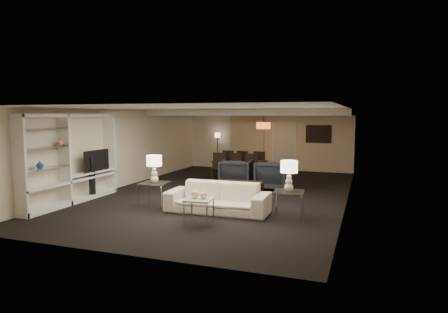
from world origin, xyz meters
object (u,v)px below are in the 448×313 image
side_table_left (155,195)px  armchair_right (273,175)px  table_lamp_right (289,176)px  television (94,160)px  vase_amber (60,142)px  coffee_table (238,191)px  dining_table (239,170)px  sofa (218,198)px  floor_lamp (217,150)px  armchair_left (236,173)px  vase_blue (40,165)px  floor_speaker (92,178)px  pendant_light (263,126)px  chair_nr (250,168)px  chair_nl (218,167)px  marble_table (199,211)px  chair_nm (234,168)px  chair_fl (230,163)px  table_lamp_left (154,169)px  side_table_right (288,205)px  chair_fm (245,163)px

side_table_left → armchair_right: bearing=55.1°
table_lamp_right → television: 5.65m
television → vase_amber: (-0.03, -1.24, 0.60)m
coffee_table → dining_table: dining_table is taller
sofa → vase_amber: (-3.96, -0.73, 1.29)m
floor_lamp → armchair_left: bearing=-61.9°
side_table_left → vase_blue: bearing=-147.9°
sofa → coffee_table: size_ratio=1.82×
vase_amber → floor_speaker: (0.11, 1.04, -1.07)m
pendant_light → side_table_left: (-1.35, -5.76, -1.61)m
chair_nr → coffee_table: bearing=-86.1°
dining_table → vase_amber: bearing=-115.0°
table_lamp_right → chair_nl: (-3.33, 4.31, -0.48)m
armchair_right → marble_table: armchair_right is taller
coffee_table → chair_nl: size_ratio=1.36×
side_table_left → chair_nm: bearing=81.2°
chair_nl → chair_fl: same height
side_table_left → marble_table: side_table_left is taller
dining_table → chair_nl: (-0.60, -0.65, 0.16)m
marble_table → floor_speaker: (-3.85, 1.42, 0.30)m
floor_speaker → floor_lamp: floor_lamp is taller
pendant_light → television: 6.41m
table_lamp_left → chair_nr: size_ratio=0.70×
sofa → side_table_right: 1.70m
armchair_right → vase_amber: size_ratio=5.65×
sofa → armchair_right: armchair_right is taller
sofa → coffee_table: bearing=88.8°
chair_nm → chair_fm: same height
chair_nl → table_lamp_right: bearing=-58.3°
floor_speaker → chair_nm: floor_speaker is taller
table_lamp_right → vase_blue: size_ratio=3.68×
side_table_left → marble_table: 2.03m
table_lamp_right → dining_table: 5.70m
dining_table → chair_nm: 0.67m
chair_nl → marble_table: bearing=-79.2°
armchair_left → floor_speaker: bearing=36.0°
armchair_right → pendant_light: bearing=-67.0°
sofa → floor_speaker: 3.87m
vase_amber → vase_blue: bearing=-90.0°
sofa → chair_nl: chair_nl is taller
vase_blue → vase_amber: size_ratio=1.06×
sofa → floor_speaker: floor_speaker is taller
chair_nm → sofa: bearing=-73.7°
chair_nl → chair_nm: size_ratio=1.00×
pendant_light → chair_nr: size_ratio=0.53×
table_lamp_right → vase_amber: bearing=-172.7°
coffee_table → dining_table: 3.52m
vase_blue → floor_speaker: vase_blue is taller
table_lamp_right → vase_amber: 5.75m
table_lamp_right → chair_nm: table_lamp_right is taller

